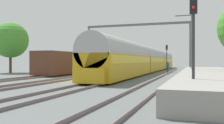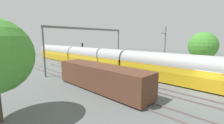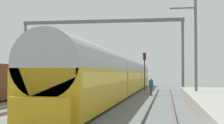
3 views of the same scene
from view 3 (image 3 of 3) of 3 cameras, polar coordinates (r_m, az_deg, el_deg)
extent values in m
plane|color=#5D6261|center=(17.80, -13.91, -8.75)|extent=(120.00, 120.00, 0.00)
cube|color=#6E5F60|center=(17.28, -9.43, -8.72)|extent=(0.08, 60.00, 0.16)
cube|color=#6E5F60|center=(16.89, -4.75, -8.90)|extent=(0.08, 60.00, 0.16)
cube|color=#6E5F60|center=(16.45, 5.22, -9.08)|extent=(0.08, 60.00, 0.16)
cube|color=#6E5F60|center=(16.42, 10.28, -9.07)|extent=(0.08, 60.00, 0.16)
cube|color=gold|center=(21.26, -3.78, -4.26)|extent=(2.90, 16.00, 2.20)
cube|color=gold|center=(21.25, -3.78, -2.56)|extent=(2.93, 15.36, 0.64)
cylinder|color=#A8A8A8|center=(21.25, -3.77, -0.76)|extent=(2.84, 16.00, 2.84)
cube|color=gold|center=(37.38, 1.77, -3.24)|extent=(2.90, 16.00, 2.20)
cube|color=gold|center=(37.37, 1.77, -2.27)|extent=(2.93, 15.36, 0.64)
cylinder|color=#A8A8A8|center=(37.37, 1.76, -1.24)|extent=(2.84, 16.00, 2.84)
cube|color=gold|center=(53.63, 3.96, -2.82)|extent=(2.90, 16.00, 2.20)
cube|color=gold|center=(53.63, 3.96, -2.15)|extent=(2.93, 15.36, 0.64)
cylinder|color=#A8A8A8|center=(53.63, 3.96, -1.43)|extent=(2.84, 16.00, 2.84)
cube|color=gold|center=(13.40, -11.67, -7.99)|extent=(2.40, 0.50, 1.10)
cylinder|color=#3A3A3A|center=(33.72, 6.44, -4.79)|extent=(0.19, 0.19, 0.85)
cube|color=#285684|center=(33.69, 6.43, -3.53)|extent=(0.42, 0.27, 0.64)
sphere|color=tan|center=(33.68, 6.43, -2.78)|extent=(0.24, 0.24, 0.24)
cylinder|color=#2D2D33|center=(44.15, 5.38, -2.16)|extent=(0.14, 0.14, 3.85)
cube|color=black|center=(44.20, 5.37, 0.93)|extent=(0.36, 0.20, 0.90)
sphere|color=red|center=(44.07, 5.36, 0.71)|extent=(0.16, 0.16, 0.16)
cylinder|color=slate|center=(39.23, -14.06, 0.52)|extent=(0.28, 0.28, 7.50)
cylinder|color=slate|center=(36.15, 11.57, 0.70)|extent=(0.28, 0.28, 7.50)
cube|color=slate|center=(37.13, -1.78, 6.69)|extent=(17.39, 0.24, 0.36)
cylinder|color=slate|center=(25.19, 13.61, 2.40)|extent=(0.20, 0.20, 8.00)
cube|color=slate|center=(25.49, 11.52, 8.68)|extent=(1.80, 0.10, 0.10)
camera|label=1|loc=(4.07, 152.61, -3.35)|focal=39.16mm
camera|label=2|loc=(27.92, -53.64, 6.66)|focal=24.29mm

